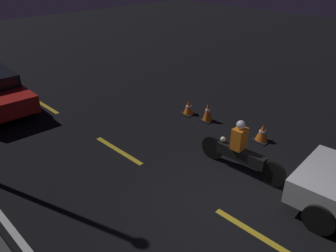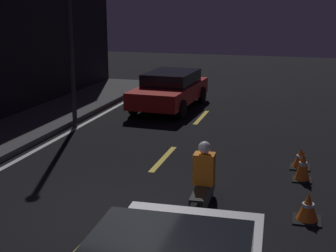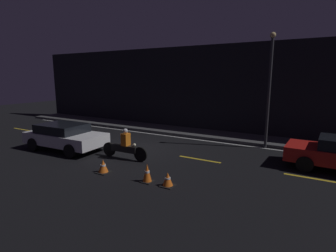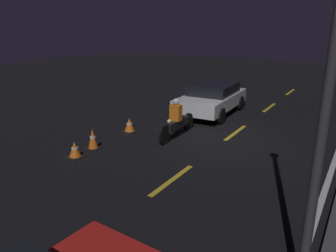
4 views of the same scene
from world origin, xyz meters
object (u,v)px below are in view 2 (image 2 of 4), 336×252
Objects in this scene: traffic_cone_near at (308,207)px; traffic_cone_far at (301,158)px; street_lamp at (70,20)px; traffic_cone_mid at (303,166)px; taxi_red at (170,89)px; motorcycle at (203,189)px.

traffic_cone_far is (2.79, 0.15, -0.02)m from traffic_cone_near.
traffic_cone_near is 8.87m from street_lamp.
traffic_cone_mid reaches higher than traffic_cone_near.
motorcycle reaches higher than taxi_red.
taxi_red is 9.04m from motorcycle.
taxi_red is 8.88× the size of traffic_cone_far.
motorcycle is 1.86m from traffic_cone_near.
street_lamp is at bearing 73.76° from traffic_cone_far.
street_lamp reaches higher than motorcycle.
traffic_cone_near is at bearing -124.66° from street_lamp.
street_lamp is at bearing 42.44° from motorcycle.
traffic_cone_far is (3.21, -1.63, -0.33)m from motorcycle.
street_lamp is (1.96, 6.72, 3.00)m from traffic_cone_far.
traffic_cone_mid is 0.81m from traffic_cone_far.
motorcycle reaches higher than traffic_cone_near.
motorcycle is at bearing -135.46° from street_lamp.
street_lamp is (-3.37, 2.10, 2.52)m from taxi_red.
taxi_red is at bearing -31.97° from street_lamp.
taxi_red is 4.70m from street_lamp.
taxi_red is 1.79× the size of motorcycle.
traffic_cone_near is at bearing -176.94° from traffic_cone_far.
street_lamp reaches higher than traffic_cone_near.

